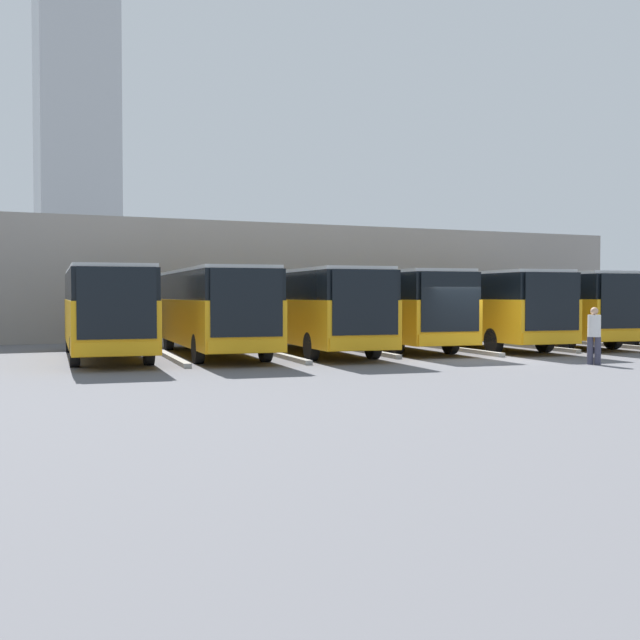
{
  "coord_description": "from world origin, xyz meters",
  "views": [
    {
      "loc": [
        16.23,
        22.6,
        2.21
      ],
      "look_at": [
        3.3,
        -5.5,
        1.25
      ],
      "focal_mm": 45.0,
      "sensor_mm": 36.0,
      "label": 1
    }
  ],
  "objects_px": {
    "bus_2": "(475,306)",
    "bus_5": "(212,307)",
    "bus_1": "(542,305)",
    "bus_0": "(601,305)",
    "bus_3": "(387,306)",
    "bus_4": "(312,307)",
    "bus_6": "(105,308)",
    "pedestrian": "(594,334)"
  },
  "relations": [
    {
      "from": "bus_5",
      "to": "bus_3",
      "type": "bearing_deg",
      "value": -170.75
    },
    {
      "from": "bus_5",
      "to": "bus_1",
      "type": "bearing_deg",
      "value": -174.19
    },
    {
      "from": "bus_0",
      "to": "bus_1",
      "type": "bearing_deg",
      "value": 11.36
    },
    {
      "from": "bus_4",
      "to": "bus_6",
      "type": "distance_m",
      "value": 7.61
    },
    {
      "from": "bus_0",
      "to": "bus_4",
      "type": "bearing_deg",
      "value": 8.92
    },
    {
      "from": "bus_1",
      "to": "bus_2",
      "type": "bearing_deg",
      "value": 10.72
    },
    {
      "from": "pedestrian",
      "to": "bus_0",
      "type": "bearing_deg",
      "value": 93.39
    },
    {
      "from": "bus_3",
      "to": "bus_2",
      "type": "bearing_deg",
      "value": 174.17
    },
    {
      "from": "bus_0",
      "to": "bus_1",
      "type": "relative_size",
      "value": 1.0
    },
    {
      "from": "bus_3",
      "to": "bus_6",
      "type": "relative_size",
      "value": 1.0
    },
    {
      "from": "bus_4",
      "to": "bus_5",
      "type": "height_order",
      "value": "same"
    },
    {
      "from": "bus_2",
      "to": "bus_5",
      "type": "distance_m",
      "value": 11.35
    },
    {
      "from": "bus_1",
      "to": "bus_5",
      "type": "relative_size",
      "value": 1.0
    },
    {
      "from": "bus_0",
      "to": "bus_1",
      "type": "distance_m",
      "value": 3.8
    },
    {
      "from": "bus_2",
      "to": "bus_3",
      "type": "xyz_separation_m",
      "value": [
        3.78,
        -0.8,
        0.0
      ]
    },
    {
      "from": "bus_5",
      "to": "bus_6",
      "type": "bearing_deg",
      "value": 0.23
    },
    {
      "from": "bus_1",
      "to": "pedestrian",
      "type": "xyz_separation_m",
      "value": [
        5.23,
        8.71,
        -0.79
      ]
    },
    {
      "from": "bus_0",
      "to": "bus_4",
      "type": "relative_size",
      "value": 1.0
    },
    {
      "from": "bus_2",
      "to": "bus_4",
      "type": "xyz_separation_m",
      "value": [
        7.56,
        0.08,
        0.0
      ]
    },
    {
      "from": "bus_0",
      "to": "bus_3",
      "type": "height_order",
      "value": "same"
    },
    {
      "from": "bus_3",
      "to": "bus_5",
      "type": "height_order",
      "value": "same"
    },
    {
      "from": "bus_0",
      "to": "bus_6",
      "type": "bearing_deg",
      "value": 5.8
    },
    {
      "from": "bus_2",
      "to": "bus_5",
      "type": "xyz_separation_m",
      "value": [
        11.35,
        -0.4,
        0.0
      ]
    },
    {
      "from": "bus_2",
      "to": "bus_3",
      "type": "distance_m",
      "value": 3.87
    },
    {
      "from": "bus_5",
      "to": "pedestrian",
      "type": "height_order",
      "value": "bus_5"
    },
    {
      "from": "bus_2",
      "to": "bus_5",
      "type": "bearing_deg",
      "value": 4.17
    },
    {
      "from": "bus_6",
      "to": "pedestrian",
      "type": "relative_size",
      "value": 6.16
    },
    {
      "from": "bus_5",
      "to": "bus_4",
      "type": "bearing_deg",
      "value": 178.96
    },
    {
      "from": "bus_2",
      "to": "bus_6",
      "type": "relative_size",
      "value": 1.0
    },
    {
      "from": "bus_2",
      "to": "bus_3",
      "type": "relative_size",
      "value": 1.0
    },
    {
      "from": "bus_0",
      "to": "bus_6",
      "type": "relative_size",
      "value": 1.0
    },
    {
      "from": "bus_3",
      "to": "pedestrian",
      "type": "bearing_deg",
      "value": 110.4
    },
    {
      "from": "bus_5",
      "to": "pedestrian",
      "type": "bearing_deg",
      "value": 144.52
    },
    {
      "from": "bus_3",
      "to": "pedestrian",
      "type": "height_order",
      "value": "bus_3"
    },
    {
      "from": "bus_5",
      "to": "bus_0",
      "type": "bearing_deg",
      "value": -173.08
    },
    {
      "from": "bus_2",
      "to": "bus_6",
      "type": "height_order",
      "value": "same"
    },
    {
      "from": "bus_3",
      "to": "bus_0",
      "type": "bearing_deg",
      "value": -174.63
    },
    {
      "from": "bus_5",
      "to": "bus_2",
      "type": "bearing_deg",
      "value": -175.83
    },
    {
      "from": "bus_3",
      "to": "bus_5",
      "type": "bearing_deg",
      "value": 9.25
    },
    {
      "from": "bus_3",
      "to": "bus_5",
      "type": "xyz_separation_m",
      "value": [
        7.56,
        0.41,
        0.0
      ]
    },
    {
      "from": "bus_0",
      "to": "bus_3",
      "type": "relative_size",
      "value": 1.0
    },
    {
      "from": "bus_1",
      "to": "bus_4",
      "type": "bearing_deg",
      "value": 8.1
    }
  ]
}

